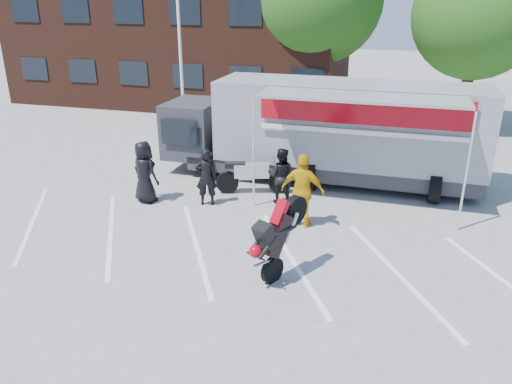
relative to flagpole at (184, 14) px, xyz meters
The scene contains 12 objects.
ground 12.83m from the flagpole, 58.02° to the right, with size 100.00×100.00×0.00m, color #9A9A95.
parking_bay_lines 12.06m from the flagpole, 55.25° to the right, with size 18.00×5.00×0.01m, color white.
office_building 8.97m from the flagpole, 115.15° to the left, with size 18.00×8.00×7.00m, color #422015.
flagpole is the anchor object (origin of this frame).
tree_mid 12.31m from the flagpole, 23.97° to the left, with size 5.44×5.44×7.68m.
transporter_truck 8.94m from the flagpole, 28.13° to the right, with size 10.18×4.90×3.24m, color gray, non-canonical shape.
parked_motorcycle 8.52m from the flagpole, 50.11° to the right, with size 0.78×2.35×1.23m, color #B4B4B9, non-canonical shape.
stunt_bike_rider 12.60m from the flagpole, 55.55° to the right, with size 0.79×1.68×1.97m, color black, non-canonical shape.
spectator_leather_a 8.10m from the flagpole, 77.32° to the right, with size 0.90×0.59×1.84m, color black.
spectator_leather_b 8.44m from the flagpole, 62.79° to the right, with size 0.62×0.41×1.69m, color black.
spectator_leather_c 8.94m from the flagpole, 46.89° to the right, with size 0.81×0.63×1.67m, color black.
spectator_hivis 10.38m from the flagpole, 48.63° to the right, with size 1.17×0.49×1.99m, color #E2AB0B.
Camera 1 is at (2.30, -9.09, 5.76)m, focal length 35.00 mm.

